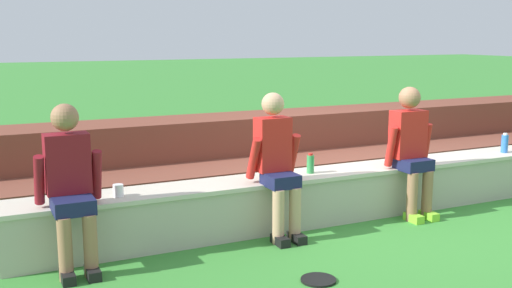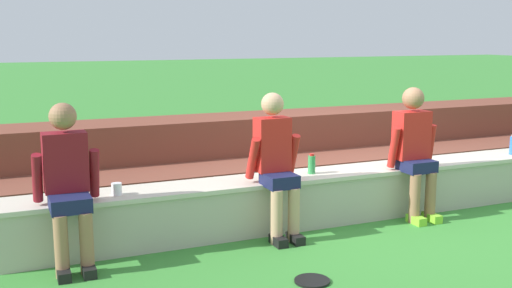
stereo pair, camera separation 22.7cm
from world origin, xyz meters
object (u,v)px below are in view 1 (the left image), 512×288
object	(u,v)px
person_center	(411,147)
water_bottle_mid_right	(505,143)
frisbee	(318,280)
person_far_left	(70,182)
water_bottle_near_left	(310,164)
person_left_of_center	(277,161)
plastic_cup_middle	(118,190)

from	to	relation	value
person_center	water_bottle_mid_right	bearing A→B (deg)	7.30
water_bottle_mid_right	frisbee	bearing A→B (deg)	-159.00
person_far_left	water_bottle_near_left	size ratio (longest dim) A/B	6.61
person_far_left	person_left_of_center	size ratio (longest dim) A/B	0.99
water_bottle_mid_right	person_left_of_center	bearing A→B (deg)	-176.68
plastic_cup_middle	frisbee	bearing A→B (deg)	-45.99
water_bottle_near_left	person_left_of_center	bearing A→B (deg)	-154.68
person_center	frisbee	bearing A→B (deg)	-148.62
frisbee	person_far_left	bearing A→B (deg)	146.94
person_far_left	person_left_of_center	xyz separation A→B (m)	(1.87, 0.02, -0.00)
water_bottle_mid_right	person_far_left	bearing A→B (deg)	-177.73
person_far_left	water_bottle_near_left	bearing A→B (deg)	6.17
person_center	plastic_cup_middle	world-z (taller)	person_center
water_bottle_mid_right	frisbee	distance (m)	3.62
water_bottle_mid_right	frisbee	size ratio (longest dim) A/B	0.84
water_bottle_near_left	plastic_cup_middle	world-z (taller)	water_bottle_near_left
person_center	water_bottle_mid_right	size ratio (longest dim) A/B	5.85
person_far_left	person_center	distance (m)	3.43
person_left_of_center	plastic_cup_middle	distance (m)	1.46
person_far_left	person_center	size ratio (longest dim) A/B	0.99
person_center	water_bottle_mid_right	xyz separation A→B (m)	(1.56, 0.20, -0.12)
water_bottle_near_left	water_bottle_mid_right	bearing A→B (deg)	-1.27
frisbee	person_left_of_center	bearing A→B (deg)	79.37
person_center	person_left_of_center	bearing A→B (deg)	179.31
water_bottle_near_left	plastic_cup_middle	xyz separation A→B (m)	(-1.95, -0.06, -0.04)
person_far_left	water_bottle_mid_right	xyz separation A→B (m)	(4.99, 0.20, -0.10)
person_center	water_bottle_near_left	world-z (taller)	person_center
person_far_left	frisbee	xyz separation A→B (m)	(1.66, -1.08, -0.71)
person_far_left	water_bottle_near_left	xyz separation A→B (m)	(2.37, 0.26, -0.12)
person_left_of_center	water_bottle_mid_right	bearing A→B (deg)	3.32
person_center	water_bottle_near_left	size ratio (longest dim) A/B	6.66
water_bottle_mid_right	person_center	bearing A→B (deg)	-172.70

